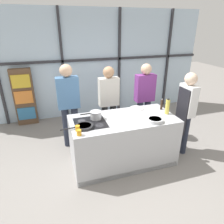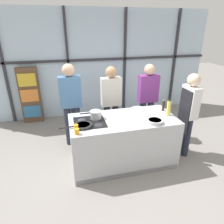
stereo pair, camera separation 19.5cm
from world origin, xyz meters
TOP-DOWN VIEW (x-y plane):
  - ground_plane at (0.00, 0.00)m, footprint 18.00×18.00m
  - back_window_wall at (0.00, 2.43)m, footprint 6.40×0.10m
  - bookshelf at (-1.80, 2.25)m, footprint 0.49×0.19m
  - demo_island at (-0.00, -0.00)m, footprint 1.85×0.89m
  - chef at (1.25, -0.03)m, footprint 0.23×0.37m
  - spectator_far_left at (-0.83, 0.87)m, footprint 0.43×0.24m
  - spectator_center_left at (0.00, 0.87)m, footprint 0.42×0.23m
  - spectator_center_right at (0.83, 0.87)m, footprint 0.43×0.23m
  - frying_pan at (-0.72, -0.13)m, footprint 0.52×0.29m
  - saucepan at (-0.46, 0.12)m, footprint 0.37×0.20m
  - white_plate at (0.40, 0.33)m, footprint 0.27×0.27m
  - mixing_bowl at (0.46, -0.29)m, footprint 0.26×0.26m
  - oil_bottle at (0.82, -0.06)m, footprint 0.07×0.07m
  - pepper_grinder at (0.83, 0.15)m, footprint 0.04×0.04m
  - juice_glass_near at (-0.82, -0.34)m, footprint 0.07×0.07m
  - juice_glass_far at (-0.82, -0.20)m, footprint 0.07×0.07m

SIDE VIEW (x-z plane):
  - ground_plane at x=0.00m, z-range 0.00..0.00m
  - demo_island at x=0.00m, z-range 0.00..0.90m
  - bookshelf at x=-1.80m, z-range 0.00..1.44m
  - white_plate at x=0.40m, z-range 0.90..0.91m
  - frying_pan at x=-0.72m, z-range 0.90..0.94m
  - mixing_bowl at x=0.46m, z-range 0.90..0.96m
  - spectator_center_left at x=0.00m, z-range 0.12..1.75m
  - spectator_center_right at x=0.83m, z-range 0.11..1.76m
  - chef at x=1.25m, z-range 0.13..1.75m
  - juice_glass_near at x=-0.82m, z-range 0.90..0.98m
  - juice_glass_far at x=-0.82m, z-range 0.90..0.98m
  - saucepan at x=-0.46m, z-range 0.90..1.04m
  - spectator_far_left at x=-0.83m, z-range 0.13..1.85m
  - pepper_grinder at x=0.83m, z-range 0.89..1.11m
  - oil_bottle at x=0.82m, z-range 0.89..1.18m
  - back_window_wall at x=0.00m, z-range 0.00..2.80m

